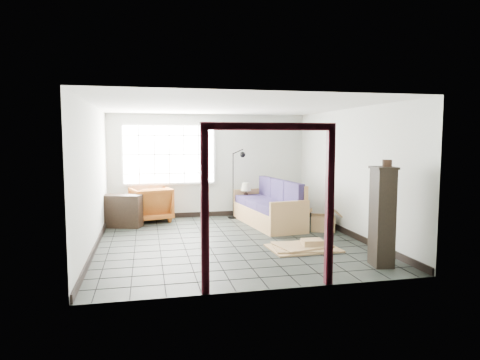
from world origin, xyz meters
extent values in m
plane|color=black|center=(0.00, 0.00, 0.00)|extent=(5.50, 5.50, 0.00)
cube|color=beige|center=(0.00, 2.75, 1.30)|extent=(5.00, 0.02, 2.60)
cube|color=beige|center=(0.00, -2.75, 1.30)|extent=(5.00, 0.02, 2.60)
cube|color=beige|center=(-2.50, 0.00, 1.30)|extent=(0.02, 5.50, 2.60)
cube|color=beige|center=(2.50, 0.00, 1.30)|extent=(0.02, 5.50, 2.60)
cube|color=white|center=(0.00, 0.00, 2.60)|extent=(5.00, 5.50, 0.02)
cube|color=black|center=(0.00, 2.73, 0.06)|extent=(4.95, 0.03, 0.12)
cube|color=black|center=(-2.48, 0.00, 0.06)|extent=(0.03, 5.45, 0.12)
cube|color=black|center=(2.48, 0.00, 0.06)|extent=(0.03, 5.45, 0.12)
cube|color=silver|center=(-1.00, 2.71, 1.60)|extent=(2.32, 0.06, 1.52)
cube|color=white|center=(-1.00, 2.67, 1.60)|extent=(2.20, 0.02, 1.40)
cube|color=#3E0E17|center=(-0.85, -2.70, 1.05)|extent=(0.10, 0.08, 2.10)
cube|color=#3E0E17|center=(0.85, -2.70, 1.05)|extent=(0.10, 0.08, 2.10)
cube|color=#3E0E17|center=(0.00, -2.70, 2.15)|extent=(1.80, 0.08, 0.10)
cube|color=tan|center=(1.17, 1.38, 0.20)|extent=(1.15, 2.31, 0.40)
cube|color=tan|center=(1.31, 0.24, 0.35)|extent=(0.89, 0.18, 0.71)
cube|color=tan|center=(1.02, 2.51, 0.35)|extent=(0.89, 0.18, 0.71)
cube|color=tan|center=(1.56, 1.43, 0.61)|extent=(0.36, 2.21, 0.78)
cube|color=#221C47|center=(1.23, 0.65, 0.49)|extent=(0.88, 0.80, 0.18)
cube|color=#221C47|center=(1.55, 0.69, 0.75)|extent=(0.24, 0.72, 0.58)
cube|color=#221C47|center=(1.14, 1.37, 0.49)|extent=(0.88, 0.80, 0.18)
cube|color=#221C47|center=(1.46, 1.41, 0.75)|extent=(0.24, 0.72, 0.58)
cube|color=#221C47|center=(1.05, 2.10, 0.49)|extent=(0.88, 0.80, 0.18)
cube|color=#221C47|center=(1.37, 2.14, 0.75)|extent=(0.24, 0.72, 0.58)
imported|color=brown|center=(-1.47, 2.40, 0.46)|extent=(1.07, 1.03, 0.91)
cube|color=black|center=(0.90, 2.40, 0.46)|extent=(0.55, 0.55, 0.05)
cube|color=black|center=(0.68, 2.29, 0.22)|extent=(0.06, 0.06, 0.44)
cube|color=black|center=(1.02, 2.18, 0.22)|extent=(0.06, 0.06, 0.44)
cube|color=black|center=(0.79, 2.62, 0.22)|extent=(0.06, 0.06, 0.44)
cube|color=black|center=(1.12, 2.51, 0.22)|extent=(0.06, 0.06, 0.44)
cylinder|color=black|center=(0.88, 2.36, 0.55)|extent=(0.13, 0.13, 0.14)
cylinder|color=black|center=(0.88, 2.36, 0.67)|extent=(0.03, 0.03, 0.10)
cone|color=beige|center=(0.88, 2.36, 0.78)|extent=(0.33, 0.33, 0.20)
cube|color=silver|center=(0.85, 2.46, 0.53)|extent=(0.28, 0.24, 0.09)
cylinder|color=black|center=(0.72, 2.45, 0.53)|extent=(0.03, 0.06, 0.06)
cylinder|color=black|center=(0.56, 2.40, 0.02)|extent=(0.34, 0.34, 0.03)
cylinder|color=black|center=(0.56, 2.40, 0.82)|extent=(0.03, 0.03, 1.61)
cylinder|color=black|center=(0.66, 2.31, 1.67)|extent=(0.27, 0.11, 0.14)
sphere|color=black|center=(0.76, 2.22, 1.60)|extent=(0.18, 0.18, 0.14)
cube|color=black|center=(-2.15, 1.84, 0.37)|extent=(1.01, 0.64, 0.73)
cube|color=black|center=(-2.15, 1.84, 0.38)|extent=(0.93, 0.57, 0.03)
cube|color=black|center=(2.01, -2.09, 0.77)|extent=(0.34, 0.42, 1.54)
cube|color=black|center=(2.01, -2.09, 1.54)|extent=(0.38, 0.47, 0.04)
cylinder|color=black|center=(2.04, -2.14, 1.62)|extent=(0.15, 0.15, 0.11)
cube|color=#987149|center=(2.15, 0.51, 0.01)|extent=(0.60, 0.55, 0.02)
cube|color=black|center=(1.92, 0.60, 0.17)|extent=(0.16, 0.38, 0.34)
cube|color=#987149|center=(2.38, 0.42, 0.17)|extent=(0.16, 0.38, 0.34)
cube|color=#987149|center=(2.08, 0.33, 0.17)|extent=(0.47, 0.20, 0.34)
cube|color=#987149|center=(2.22, 0.69, 0.17)|extent=(0.47, 0.20, 0.34)
cube|color=#987149|center=(1.85, 0.62, 0.40)|extent=(0.32, 0.44, 0.14)
cube|color=#987149|center=(2.45, 0.40, 0.40)|extent=(0.32, 0.44, 0.14)
cube|color=#987149|center=(1.19, -0.86, 0.01)|extent=(1.27, 0.93, 0.03)
cube|color=#987149|center=(1.19, -0.86, 0.04)|extent=(1.17, 0.94, 0.03)
cube|color=#987149|center=(1.19, -0.86, 0.06)|extent=(1.04, 0.84, 0.03)
cube|color=#987149|center=(1.34, -0.92, 0.13)|extent=(0.39, 0.32, 0.10)
camera|label=1|loc=(-1.57, -8.02, 2.00)|focal=32.00mm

